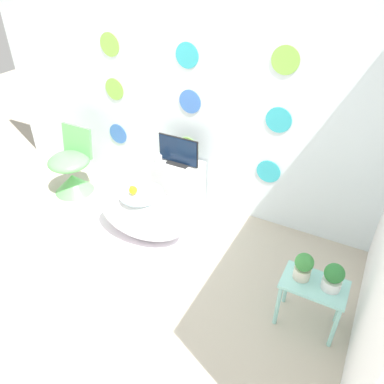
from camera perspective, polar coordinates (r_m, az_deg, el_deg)
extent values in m
plane|color=#BCB29E|center=(3.40, -14.91, -15.20)|extent=(12.00, 12.00, 0.00)
cube|color=white|center=(3.83, -0.54, 15.65)|extent=(4.98, 0.04, 2.60)
cylinder|color=#3F72CC|center=(4.57, -11.20, 8.68)|extent=(0.24, 0.01, 0.24)
cylinder|color=#8CCC4C|center=(4.07, -0.70, 6.77)|extent=(0.24, 0.01, 0.24)
cylinder|color=#33B2BF|center=(3.78, 11.56, 3.07)|extent=(0.24, 0.01, 0.24)
cylinder|color=#8CCC4C|center=(4.35, -11.74, 15.08)|extent=(0.24, 0.01, 0.24)
cylinder|color=#3F72CC|center=(3.84, -0.32, 13.60)|extent=(0.24, 0.01, 0.24)
cylinder|color=#33B2BF|center=(3.53, 13.06, 10.62)|extent=(0.24, 0.01, 0.24)
cylinder|color=#8CCC4C|center=(4.22, -12.45, 21.09)|extent=(0.24, 0.01, 0.24)
cylinder|color=#33B2BF|center=(3.72, -0.79, 20.09)|extent=(0.24, 0.01, 0.24)
cylinder|color=#8CCC4C|center=(3.36, 14.05, 18.90)|extent=(0.24, 0.01, 0.24)
cube|color=silver|center=(3.90, -8.56, -6.45)|extent=(1.26, 0.83, 0.01)
ellipsoid|color=white|center=(3.76, -7.51, -3.19)|extent=(0.96, 0.52, 0.51)
cylinder|color=#B2DBEA|center=(3.62, -7.78, -0.24)|extent=(0.43, 0.43, 0.01)
sphere|color=yellow|center=(3.57, -8.96, 0.29)|extent=(0.08, 0.08, 0.08)
sphere|color=yellow|center=(3.55, -9.14, 0.58)|extent=(0.05, 0.05, 0.05)
cone|color=orange|center=(3.53, -9.35, 0.40)|extent=(0.02, 0.02, 0.02)
cone|color=#66C166|center=(4.66, -17.61, 1.34)|extent=(0.45, 0.45, 0.22)
ellipsoid|color=#66C166|center=(4.52, -18.24, 4.44)|extent=(0.48, 0.48, 0.17)
cube|color=#66C166|center=(4.54, -17.10, 7.44)|extent=(0.41, 0.09, 0.36)
cube|color=silver|center=(4.10, -1.97, 0.98)|extent=(0.48, 0.36, 0.55)
cube|color=white|center=(3.92, -3.25, 0.97)|extent=(0.41, 0.01, 0.15)
cube|color=black|center=(3.95, -2.05, 4.42)|extent=(0.24, 0.12, 0.02)
cube|color=black|center=(3.88, -2.06, 6.36)|extent=(0.45, 0.01, 0.30)
cube|color=#0F1E38|center=(3.88, -2.13, 6.30)|extent=(0.43, 0.01, 0.28)
cylinder|color=white|center=(3.93, -5.18, 4.83)|extent=(0.09, 0.09, 0.10)
cylinder|color=white|center=(3.90, -5.23, 5.68)|extent=(0.05, 0.05, 0.03)
cube|color=#99E0D8|center=(2.95, 18.17, -13.26)|extent=(0.47, 0.29, 0.02)
cylinder|color=#99E0D8|center=(3.04, 12.93, -16.47)|extent=(0.03, 0.03, 0.42)
cylinder|color=#99E0D8|center=(3.03, 20.88, -18.76)|extent=(0.03, 0.03, 0.42)
cylinder|color=#99E0D8|center=(3.20, 14.26, -13.38)|extent=(0.03, 0.03, 0.42)
cylinder|color=#99E0D8|center=(3.19, 21.71, -15.51)|extent=(0.03, 0.03, 0.42)
cylinder|color=beige|center=(2.92, 16.40, -11.71)|extent=(0.12, 0.12, 0.10)
sphere|color=#3D8E42|center=(2.85, 16.75, -10.22)|extent=(0.14, 0.14, 0.14)
cylinder|color=white|center=(2.92, 20.47, -12.94)|extent=(0.14, 0.14, 0.09)
sphere|color=#2D7A38|center=(2.84, 20.89, -11.50)|extent=(0.14, 0.14, 0.14)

